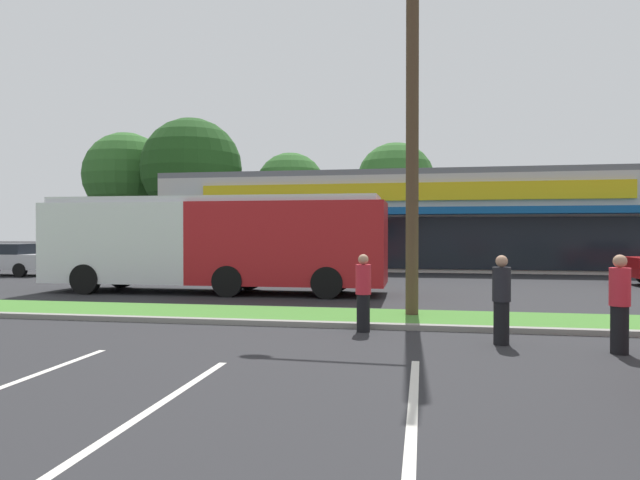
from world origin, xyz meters
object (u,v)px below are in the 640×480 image
(city_bus, at_px, (214,241))
(pedestrian_by_pole, at_px, (620,304))
(car_1, at_px, (203,261))
(utility_pole, at_px, (407,66))
(pedestrian_near_bench, at_px, (501,300))
(pedestrian_mid, at_px, (363,293))
(car_2, at_px, (7,259))

(city_bus, xyz_separation_m, pedestrian_by_pole, (10.28, -8.11, -0.92))
(car_1, bearing_deg, pedestrian_by_pole, 133.45)
(utility_pole, height_order, pedestrian_by_pole, utility_pole)
(pedestrian_near_bench, relative_size, pedestrian_by_pole, 0.97)
(utility_pole, relative_size, pedestrian_mid, 7.00)
(pedestrian_mid, bearing_deg, city_bus, 149.14)
(car_2, distance_m, pedestrian_by_pole, 26.71)
(pedestrian_by_pole, distance_m, pedestrian_mid, 4.69)
(car_2, relative_size, pedestrian_by_pole, 2.66)
(car_1, height_order, car_2, car_1)
(car_2, height_order, pedestrian_mid, pedestrian_mid)
(car_1, distance_m, pedestrian_mid, 14.86)
(utility_pole, xyz_separation_m, car_1, (-9.25, 10.36, -5.19))
(pedestrian_near_bench, distance_m, pedestrian_mid, 2.78)
(utility_pole, bearing_deg, city_bus, 143.80)
(pedestrian_by_pole, bearing_deg, car_1, 16.85)
(utility_pole, height_order, pedestrian_mid, utility_pole)
(car_1, bearing_deg, city_bus, 115.47)
(pedestrian_near_bench, bearing_deg, city_bus, -72.39)
(pedestrian_mid, bearing_deg, utility_pole, 84.71)
(car_1, xyz_separation_m, car_2, (-9.97, 0.17, -0.00))
(city_bus, xyz_separation_m, pedestrian_mid, (5.79, -6.73, -0.96))
(car_1, distance_m, pedestrian_by_pole, 18.76)
(utility_pole, height_order, pedestrian_near_bench, utility_pole)
(city_bus, bearing_deg, pedestrian_by_pole, 141.08)
(pedestrian_near_bench, bearing_deg, utility_pole, -87.41)
(pedestrian_by_pole, bearing_deg, pedestrian_near_bench, 49.24)
(utility_pole, bearing_deg, pedestrian_near_bench, -57.24)
(car_1, height_order, pedestrian_by_pole, pedestrian_by_pole)
(pedestrian_near_bench, height_order, pedestrian_by_pole, pedestrian_by_pole)
(car_2, distance_m, pedestrian_near_bench, 24.88)
(pedestrian_near_bench, bearing_deg, pedestrian_mid, -49.25)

